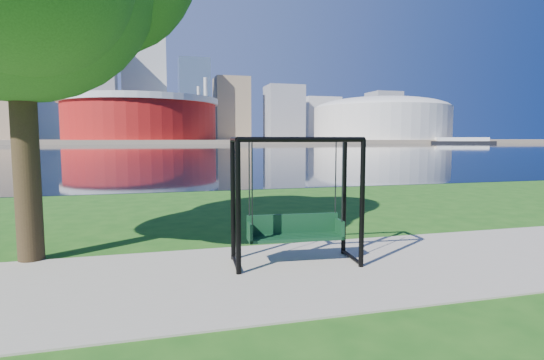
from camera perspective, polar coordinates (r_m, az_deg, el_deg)
name	(u,v)px	position (r m, az deg, el deg)	size (l,w,h in m)	color
ground	(265,266)	(8.22, -0.94, -11.55)	(900.00, 900.00, 0.00)	#1E5114
path	(272,274)	(7.76, -0.01, -12.49)	(120.00, 4.00, 0.03)	#9E937F
river	(165,149)	(109.66, -14.15, 4.10)	(900.00, 180.00, 0.02)	black
far_bank	(160,141)	(313.63, -14.83, 5.09)	(900.00, 228.00, 2.00)	#937F60
stadium	(141,117)	(243.04, -17.18, 8.07)	(83.00, 83.00, 32.00)	maroon
arena	(381,118)	(278.92, 14.45, 8.12)	(84.00, 84.00, 26.56)	beige
skyline	(153,93)	(328.73, -15.75, 11.17)	(392.00, 66.00, 96.50)	gray
swing	(295,203)	(8.14, 3.14, -3.16)	(2.47, 1.21, 2.45)	black
barge	(461,141)	(252.09, 24.12, 4.84)	(34.12, 20.35, 3.32)	black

